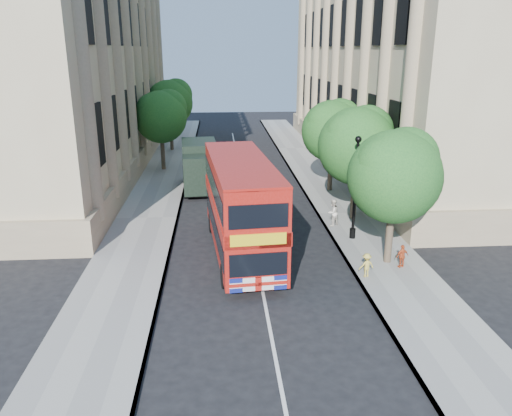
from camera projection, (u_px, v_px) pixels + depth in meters
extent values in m
plane|color=black|center=(264.00, 301.00, 19.11)|extent=(120.00, 120.00, 0.00)
cube|color=gray|center=(347.00, 214.00, 29.01)|extent=(3.50, 80.00, 0.12)
cube|color=gray|center=(147.00, 219.00, 28.18)|extent=(3.50, 80.00, 0.12)
cube|color=tan|center=(408.00, 52.00, 40.16)|extent=(12.00, 38.00, 18.00)
cube|color=tan|center=(57.00, 52.00, 38.17)|extent=(12.00, 38.00, 18.00)
cylinder|color=#473828|center=(389.00, 234.00, 21.94)|extent=(0.32, 0.32, 2.86)
sphere|color=#1C541F|center=(394.00, 177.00, 21.15)|extent=(4.00, 4.00, 4.00)
sphere|color=#1C541F|center=(406.00, 160.00, 21.38)|extent=(2.80, 2.80, 2.80)
sphere|color=#1C541F|center=(386.00, 167.00, 20.67)|extent=(2.60, 2.60, 2.60)
cylinder|color=#473828|center=(354.00, 195.00, 27.62)|extent=(0.32, 0.32, 2.99)
sphere|color=#1C541F|center=(357.00, 146.00, 26.80)|extent=(4.20, 4.20, 4.20)
sphere|color=#1C541F|center=(366.00, 132.00, 27.01)|extent=(2.94, 2.94, 2.94)
sphere|color=#1C541F|center=(350.00, 137.00, 26.31)|extent=(2.73, 2.73, 2.73)
cylinder|color=#473828|center=(330.00, 170.00, 33.34)|extent=(0.32, 0.32, 2.90)
sphere|color=#1C541F|center=(332.00, 131.00, 32.53)|extent=(4.00, 4.00, 4.00)
sphere|color=#1C541F|center=(340.00, 120.00, 32.75)|extent=(2.80, 2.80, 2.80)
sphere|color=#1C541F|center=(326.00, 124.00, 32.05)|extent=(2.60, 2.60, 2.60)
cylinder|color=#473828|center=(163.00, 152.00, 39.12)|extent=(0.32, 0.32, 2.99)
sphere|color=#1C541F|center=(161.00, 117.00, 38.29)|extent=(4.00, 4.00, 4.00)
sphere|color=#1C541F|center=(169.00, 107.00, 38.51)|extent=(2.80, 2.80, 2.80)
sphere|color=#1C541F|center=(153.00, 110.00, 37.80)|extent=(2.60, 2.60, 2.60)
cylinder|color=#473828|center=(171.00, 134.00, 46.69)|extent=(0.32, 0.32, 3.17)
sphere|color=#1C541F|center=(170.00, 103.00, 45.81)|extent=(4.20, 4.20, 4.20)
sphere|color=#1C541F|center=(176.00, 95.00, 46.02)|extent=(2.94, 2.94, 2.94)
sphere|color=#1C541F|center=(164.00, 97.00, 45.32)|extent=(2.73, 2.73, 2.73)
cylinder|color=black|center=(352.00, 233.00, 25.06)|extent=(0.30, 0.30, 0.50)
cylinder|color=black|center=(355.00, 190.00, 24.37)|extent=(0.14, 0.14, 5.00)
sphere|color=black|center=(358.00, 139.00, 23.61)|extent=(0.32, 0.32, 0.32)
cube|color=#A2130B|center=(241.00, 205.00, 22.76)|extent=(3.32, 9.67, 3.95)
cube|color=black|center=(241.00, 223.00, 23.02)|extent=(3.33, 9.08, 0.90)
cube|color=black|center=(241.00, 183.00, 22.45)|extent=(3.33, 9.08, 0.90)
cube|color=yellow|center=(258.00, 239.00, 18.26)|extent=(2.10, 0.26, 0.45)
cylinder|color=black|center=(225.00, 276.00, 20.02)|extent=(0.37, 1.02, 1.00)
cylinder|color=black|center=(280.00, 272.00, 20.37)|extent=(0.37, 1.02, 1.00)
cylinder|color=black|center=(212.00, 223.00, 26.13)|extent=(0.37, 1.02, 1.00)
cylinder|color=black|center=(254.00, 221.00, 26.48)|extent=(0.37, 1.02, 1.00)
cube|color=black|center=(201.00, 174.00, 32.01)|extent=(2.45, 2.24, 2.41)
cube|color=black|center=(202.00, 173.00, 31.00)|extent=(2.07, 0.26, 0.80)
cube|color=black|center=(200.00, 162.00, 34.32)|extent=(2.57, 3.84, 2.87)
cube|color=black|center=(201.00, 184.00, 34.09)|extent=(2.48, 5.65, 0.29)
cylinder|color=black|center=(186.00, 191.00, 32.08)|extent=(0.32, 0.94, 0.92)
cylinder|color=black|center=(218.00, 190.00, 32.38)|extent=(0.32, 0.94, 0.92)
cylinder|color=black|center=(185.00, 177.00, 35.65)|extent=(0.32, 0.94, 0.92)
cylinder|color=black|center=(214.00, 176.00, 35.95)|extent=(0.32, 0.94, 0.92)
imported|color=black|center=(256.00, 271.00, 19.74)|extent=(0.69, 0.54, 1.66)
imported|color=silver|center=(333.00, 213.00, 26.69)|extent=(0.90, 0.86, 1.46)
imported|color=#CD5024|center=(402.00, 256.00, 21.59)|extent=(0.66, 0.42, 1.04)
imported|color=gold|center=(366.00, 265.00, 20.70)|extent=(0.74, 0.53, 1.04)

